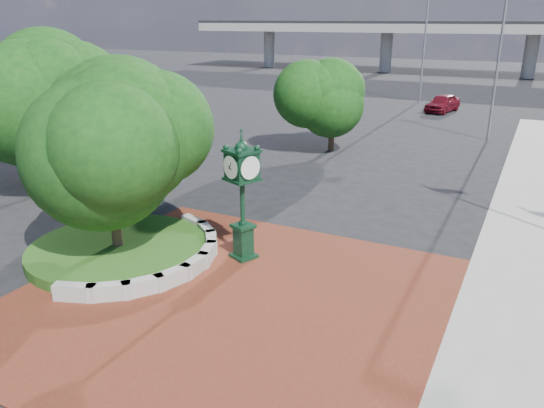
{
  "coord_description": "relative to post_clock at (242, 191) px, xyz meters",
  "views": [
    {
      "loc": [
        7.36,
        -12.6,
        7.79
      ],
      "look_at": [
        0.22,
        1.5,
        2.25
      ],
      "focal_mm": 35.0,
      "sensor_mm": 36.0,
      "label": 1
    }
  ],
  "objects": [
    {
      "name": "street_lamp_near",
      "position": [
        5.67,
        23.76,
        3.22
      ],
      "size": [
        2.16,
        0.56,
        9.65
      ],
      "color": "slate",
      "rests_on": "ground"
    },
    {
      "name": "overpass",
      "position": [
        0.79,
        68.25,
        4.1
      ],
      "size": [
        90.0,
        12.0,
        7.5
      ],
      "color": "#9E9B93",
      "rests_on": "ground"
    },
    {
      "name": "tree_northwest",
      "position": [
        -12.0,
        3.25,
        1.69
      ],
      "size": [
        5.6,
        5.6,
        6.93
      ],
      "color": "#38281C",
      "rests_on": "ground"
    },
    {
      "name": "parked_car",
      "position": [
        0.57,
        34.24,
        -1.66
      ],
      "size": [
        2.75,
        4.82,
        1.55
      ],
      "primitive_type": "imported",
      "rotation": [
        0.0,
        0.0,
        -0.21
      ],
      "color": "maroon",
      "rests_on": "ground"
    },
    {
      "name": "ground",
      "position": [
        1.0,
        -1.75,
        -2.44
      ],
      "size": [
        200.0,
        200.0,
        0.0
      ],
      "primitive_type": "plane",
      "color": "black",
      "rests_on": "ground"
    },
    {
      "name": "grass_bed",
      "position": [
        -4.0,
        -1.75,
        -2.24
      ],
      "size": [
        6.1,
        6.1,
        0.4
      ],
      "primitive_type": "cylinder",
      "color": "#1D4513",
      "rests_on": "ground"
    },
    {
      "name": "plaza",
      "position": [
        1.0,
        -2.75,
        -2.42
      ],
      "size": [
        12.0,
        12.0,
        0.04
      ],
      "primitive_type": "cube",
      "color": "maroon",
      "rests_on": "ground"
    },
    {
      "name": "tree_planter",
      "position": [
        -4.0,
        -1.75,
        1.29
      ],
      "size": [
        5.2,
        5.2,
        6.33
      ],
      "color": "#38281C",
      "rests_on": "ground"
    },
    {
      "name": "post_clock",
      "position": [
        0.0,
        0.0,
        0.0
      ],
      "size": [
        1.15,
        1.15,
        4.43
      ],
      "color": "black",
      "rests_on": "ground"
    },
    {
      "name": "planter_wall",
      "position": [
        -1.71,
        -1.75,
        -2.17
      ],
      "size": [
        2.96,
        6.77,
        0.54
      ],
      "color": "#9E9B93",
      "rests_on": "ground"
    },
    {
      "name": "tree_street",
      "position": [
        -3.0,
        16.25,
        0.8
      ],
      "size": [
        4.4,
        4.4,
        5.45
      ],
      "color": "#38281C",
      "rests_on": "ground"
    },
    {
      "name": "street_lamp_far",
      "position": [
        -2.25,
        39.24,
        3.37
      ],
      "size": [
        2.22,
        0.51,
        9.91
      ],
      "color": "slate",
      "rests_on": "ground"
    }
  ]
}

